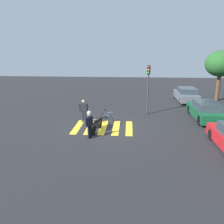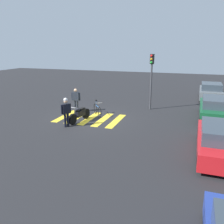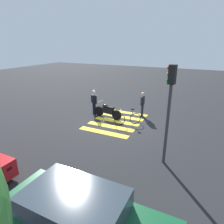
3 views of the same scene
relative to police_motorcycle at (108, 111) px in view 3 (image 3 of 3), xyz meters
name	(u,v)px [view 3 (image 3 of 3)]	position (x,y,z in m)	size (l,w,h in m)	color
ground_plane	(117,121)	(-0.80, 0.34, -0.46)	(60.00, 60.00, 0.00)	#232326
police_motorcycle	(108,111)	(0.00, 0.00, 0.00)	(2.09, 0.65, 1.05)	black
leaning_bicycle	(128,119)	(-1.62, 0.53, -0.08)	(1.36, 1.10, 1.01)	black
officer_on_foot	(94,100)	(1.19, -0.25, 0.52)	(0.58, 0.41, 1.72)	black
officer_by_motorcycle	(143,103)	(-1.98, -1.26, 0.50)	(0.25, 0.67, 1.69)	#1E232D
crosswalk_stripes	(117,121)	(-0.80, 0.34, -0.46)	(3.00, 4.05, 0.01)	yellow
car_green_compact	(81,220)	(-3.31, 7.98, 0.22)	(4.51, 1.83, 1.42)	black
traffic_light_pole	(169,100)	(-4.42, 3.61, 2.25)	(0.35, 0.28, 4.02)	#38383D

